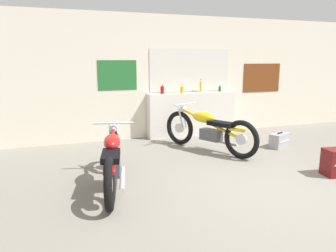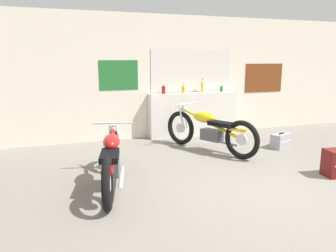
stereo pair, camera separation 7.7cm
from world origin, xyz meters
The scene contains 10 objects.
ground_plane centered at (0.00, 0.00, 0.00)m, with size 24.00×24.00×0.00m, color gray.
wall_back centered at (0.01, 3.69, 1.40)m, with size 10.00×0.07×2.80m.
sill_counter centered at (0.26, 3.51, 0.52)m, with size 2.18×0.28×1.04m.
bottle_leftmost centered at (-0.50, 3.49, 1.13)m, with size 0.09×0.09×0.22m.
bottle_left_center centered at (-0.02, 3.47, 1.13)m, with size 0.09×0.09×0.21m.
bottle_center centered at (0.49, 3.53, 1.18)m, with size 0.06×0.06×0.32m.
bottle_right_center centered at (0.98, 3.49, 1.11)m, with size 0.07×0.07×0.17m.
motorcycle_yellow centered at (0.00, 2.14, 0.43)m, with size 1.10×2.05×0.91m.
motorcycle_red centered at (-2.14, 0.92, 0.41)m, with size 0.76×2.18×0.83m.
hard_case_silver centered at (1.53, 1.87, 0.15)m, with size 0.53×0.40×0.32m.
Camera 1 is at (-2.94, -3.55, 1.81)m, focal length 35.00 mm.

